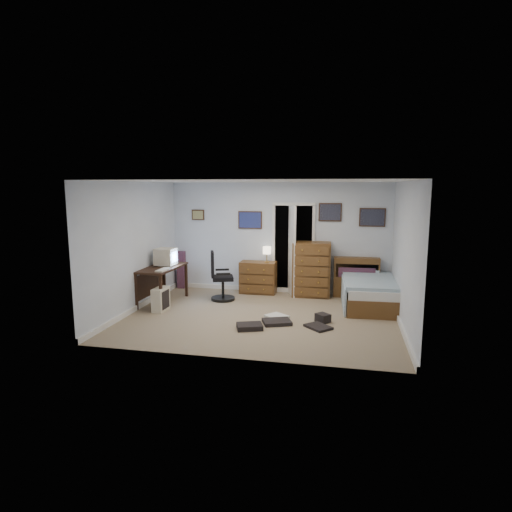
{
  "coord_description": "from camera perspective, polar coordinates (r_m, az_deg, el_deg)",
  "views": [
    {
      "loc": [
        1.5,
        -7.55,
        2.4
      ],
      "look_at": [
        -0.16,
        0.3,
        1.1
      ],
      "focal_mm": 30.0,
      "sensor_mm": 36.0,
      "label": 1
    }
  ],
  "objects": [
    {
      "name": "office_chair",
      "position": [
        9.16,
        -4.82,
        -3.4
      ],
      "size": [
        0.65,
        0.65,
        1.05
      ],
      "rotation": [
        0.0,
        0.0,
        0.33
      ],
      "color": "black",
      "rests_on": "floor"
    },
    {
      "name": "floor",
      "position": [
        8.07,
        0.66,
        -8.18
      ],
      "size": [
        5.0,
        4.0,
        0.02
      ],
      "primitive_type": "cube",
      "color": "gray",
      "rests_on": "ground"
    },
    {
      "name": "wall_posters",
      "position": [
        9.59,
        6.35,
        5.25
      ],
      "size": [
        4.38,
        0.04,
        0.6
      ],
      "color": "#331E11",
      "rests_on": "floor"
    },
    {
      "name": "bed",
      "position": [
        9.03,
        14.72,
        -4.57
      ],
      "size": [
        1.12,
        1.97,
        0.63
      ],
      "rotation": [
        0.0,
        0.0,
        0.05
      ],
      "color": "brown",
      "rests_on": "floor"
    },
    {
      "name": "table_lamp",
      "position": [
        9.59,
        1.46,
        0.7
      ],
      "size": [
        0.18,
        0.18,
        0.35
      ],
      "rotation": [
        0.0,
        0.0,
        -0.0
      ],
      "color": "gold",
      "rests_on": "low_dresser"
    },
    {
      "name": "headboard_bookcase",
      "position": [
        9.61,
        13.22,
        -2.64
      ],
      "size": [
        0.99,
        0.3,
        0.88
      ],
      "rotation": [
        0.0,
        0.0,
        0.05
      ],
      "color": "brown",
      "rests_on": "floor"
    },
    {
      "name": "tall_dresser",
      "position": [
        9.5,
        7.39,
        -1.77
      ],
      "size": [
        0.84,
        0.52,
        1.21
      ],
      "primitive_type": "cube",
      "rotation": [
        0.0,
        0.0,
        0.05
      ],
      "color": "brown",
      "rests_on": "floor"
    },
    {
      "name": "keyboard",
      "position": [
        8.66,
        -12.29,
        -1.81
      ],
      "size": [
        0.17,
        0.41,
        0.02
      ],
      "primitive_type": "cube",
      "rotation": [
        0.0,
        0.0,
        -0.03
      ],
      "color": "beige",
      "rests_on": "computer_desk"
    },
    {
      "name": "doorway",
      "position": [
        9.99,
        5.18,
        1.13
      ],
      "size": [
        0.96,
        1.12,
        2.05
      ],
      "color": "black",
      "rests_on": "floor"
    },
    {
      "name": "low_dresser",
      "position": [
        9.74,
        0.29,
        -2.88
      ],
      "size": [
        0.81,
        0.41,
        0.72
      ],
      "primitive_type": "cube",
      "rotation": [
        0.0,
        0.0,
        -0.0
      ],
      "color": "brown",
      "rests_on": "floor"
    },
    {
      "name": "computer_desk",
      "position": [
        9.13,
        -12.9,
        -2.48
      ],
      "size": [
        0.65,
        1.34,
        0.76
      ],
      "rotation": [
        0.0,
        0.0,
        -0.03
      ],
      "color": "black",
      "rests_on": "floor"
    },
    {
      "name": "pc_tower",
      "position": [
        8.6,
        -12.58,
        -5.64
      ],
      "size": [
        0.22,
        0.43,
        0.46
      ],
      "rotation": [
        0.0,
        0.0,
        -0.03
      ],
      "color": "beige",
      "rests_on": "floor"
    },
    {
      "name": "floor_clutter",
      "position": [
        7.64,
        3.57,
        -8.82
      ],
      "size": [
        1.67,
        1.16,
        0.15
      ],
      "rotation": [
        0.0,
        0.0,
        -0.27
      ],
      "color": "silver",
      "rests_on": "floor"
    },
    {
      "name": "media_stack",
      "position": [
        10.38,
        -9.91,
        -1.81
      ],
      "size": [
        0.19,
        0.19,
        0.88
      ],
      "primitive_type": "cube",
      "rotation": [
        0.0,
        0.0,
        0.06
      ],
      "color": "maroon",
      "rests_on": "floor"
    },
    {
      "name": "crt_monitor",
      "position": [
        9.15,
        -11.95,
        -0.1
      ],
      "size": [
        0.41,
        0.38,
        0.37
      ],
      "rotation": [
        0.0,
        0.0,
        -0.03
      ],
      "color": "beige",
      "rests_on": "computer_desk"
    }
  ]
}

